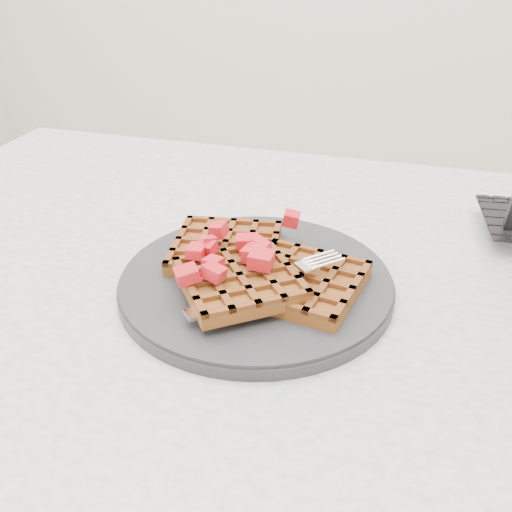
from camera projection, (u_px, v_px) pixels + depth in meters
name	position (u px, v px, depth m)	size (l,w,h in m)	color
table	(298.00, 365.00, 0.67)	(1.20, 0.80, 0.75)	silver
plate	(256.00, 282.00, 0.60)	(0.29, 0.29, 0.02)	#242427
waffles	(255.00, 268.00, 0.59)	(0.23, 0.21, 0.03)	brown
strawberry_pile	(256.00, 244.00, 0.58)	(0.15, 0.15, 0.02)	#A70613
fork	(278.00, 291.00, 0.56)	(0.02, 0.18, 0.02)	silver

